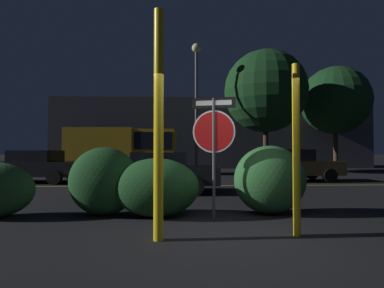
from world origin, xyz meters
TOP-DOWN VIEW (x-y plane):
  - ground_plane at (0.00, 0.00)m, footprint 260.00×260.00m
  - road_center_stripe at (0.00, 7.12)m, footprint 35.49×0.12m
  - stop_sign at (-0.10, 1.48)m, footprint 0.87×0.23m
  - yellow_pole_left at (-1.10, -0.00)m, footprint 0.15×0.15m
  - yellow_pole_right at (1.07, 0.16)m, footprint 0.12×0.12m
  - hedge_bush_1 at (-2.36, 1.81)m, footprint 1.45×1.01m
  - hedge_bush_2 at (-1.26, 1.62)m, footprint 1.75×1.07m
  - hedge_bush_3 at (1.15, 1.81)m, footprint 1.54×1.05m
  - passing_car_1 at (-7.10, 8.67)m, footprint 4.69×2.17m
  - passing_car_2 at (-1.53, 5.43)m, footprint 4.38×2.21m
  - passing_car_3 at (4.35, 8.78)m, footprint 4.07×1.94m
  - delivery_truck at (-3.97, 13.17)m, footprint 6.33×2.64m
  - street_lamp at (0.16, 12.82)m, footprint 0.53×0.53m
  - tree_0 at (4.69, 14.35)m, footprint 5.28×5.28m
  - tree_1 at (10.66, 17.02)m, footprint 4.98×4.98m
  - building_backdrop at (1.90, 21.26)m, footprint 25.78×4.70m

SIDE VIEW (x-z plane):
  - ground_plane at x=0.00m, z-range 0.00..0.00m
  - road_center_stripe at x=0.00m, z-range 0.00..0.01m
  - hedge_bush_2 at x=-1.26m, z-range 0.00..1.19m
  - passing_car_2 at x=-1.53m, z-range 0.01..1.32m
  - passing_car_1 at x=-7.10m, z-range 0.01..1.39m
  - passing_car_3 at x=4.35m, z-range -0.01..1.42m
  - hedge_bush_1 at x=-2.36m, z-range 0.00..1.42m
  - hedge_bush_3 at x=1.15m, z-range 0.00..1.46m
  - yellow_pole_right at x=1.07m, z-range 0.00..2.74m
  - delivery_truck at x=-3.97m, z-range 0.21..2.90m
  - stop_sign at x=-0.10m, z-range 0.51..2.93m
  - yellow_pole_left at x=-1.10m, z-range 0.00..3.50m
  - building_backdrop at x=1.90m, z-range 0.00..5.63m
  - tree_1 at x=10.66m, z-range 1.30..8.89m
  - tree_0 at x=4.69m, z-range 1.27..9.11m
  - street_lamp at x=0.16m, z-range 1.47..9.14m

